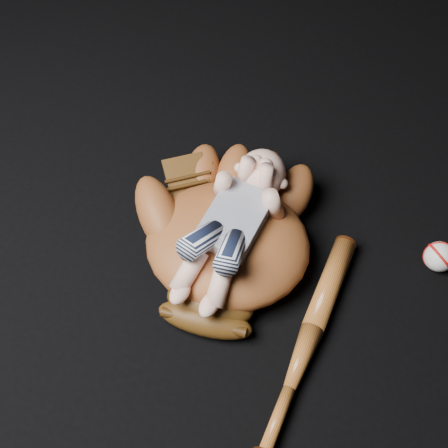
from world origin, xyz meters
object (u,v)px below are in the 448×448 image
object	(u,v)px
baseball_glove	(228,239)
newborn_baby	(229,227)
baseball	(440,257)
baseball_bat	(308,341)

from	to	relation	value
baseball_glove	newborn_baby	size ratio (longest dim) A/B	1.26
baseball_glove	baseball	distance (m)	0.45
baseball_glove	baseball_bat	bearing A→B (deg)	-36.97
baseball_bat	baseball	world-z (taller)	baseball
baseball_glove	baseball_bat	xyz separation A→B (m)	(0.21, -0.14, -0.05)
baseball_bat	newborn_baby	bearing A→B (deg)	147.16
baseball_glove	newborn_baby	world-z (taller)	newborn_baby
newborn_baby	baseball	world-z (taller)	newborn_baby
newborn_baby	baseball_bat	xyz separation A→B (m)	(0.21, -0.13, -0.11)
baseball_bat	baseball	xyz separation A→B (m)	(0.22, 0.27, 0.01)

